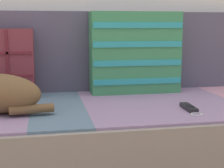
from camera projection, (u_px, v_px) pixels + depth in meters
couch at (84, 142)px, 1.62m from camera, size 2.01×0.87×0.37m
sofa_backrest at (75, 51)px, 1.91m from camera, size 1.97×0.14×0.43m
throw_pillow_striped at (135, 53)px, 1.82m from camera, size 0.48×0.14×0.43m
game_remote_far at (189, 108)px, 1.46m from camera, size 0.05×0.19×0.02m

